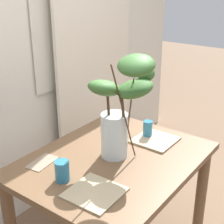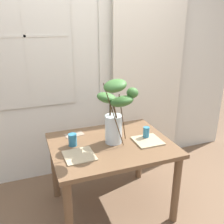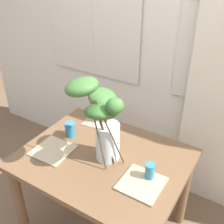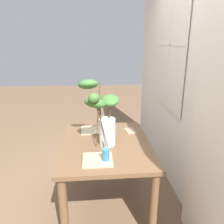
{
  "view_description": "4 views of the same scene",
  "coord_description": "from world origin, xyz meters",
  "px_view_note": "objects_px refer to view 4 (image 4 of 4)",
  "views": [
    {
      "loc": [
        -1.41,
        -1.03,
        1.76
      ],
      "look_at": [
        0.08,
        0.07,
        1.0
      ],
      "focal_mm": 54.21,
      "sensor_mm": 36.0,
      "label": 1
    },
    {
      "loc": [
        -0.72,
        -1.96,
        1.83
      ],
      "look_at": [
        0.02,
        0.04,
        1.04
      ],
      "focal_mm": 39.78,
      "sensor_mm": 36.0,
      "label": 2
    },
    {
      "loc": [
        0.81,
        -1.21,
        1.99
      ],
      "look_at": [
        0.08,
        -0.01,
        1.14
      ],
      "focal_mm": 44.2,
      "sensor_mm": 36.0,
      "label": 3
    },
    {
      "loc": [
        2.01,
        -0.12,
        1.72
      ],
      "look_at": [
        0.08,
        0.06,
        1.1
      ],
      "focal_mm": 35.37,
      "sensor_mm": 36.0,
      "label": 4
    }
  ],
  "objects_px": {
    "vase_with_branches": "(102,113)",
    "drinking_glass_blue_left": "(111,125)",
    "drinking_glass_blue_right": "(106,155)",
    "plate_square_left": "(92,130)",
    "plate_square_right": "(98,160)",
    "dining_table": "(106,154)"
  },
  "relations": [
    {
      "from": "vase_with_branches",
      "to": "drinking_glass_blue_right",
      "type": "distance_m",
      "value": 0.42
    },
    {
      "from": "vase_with_branches",
      "to": "plate_square_right",
      "type": "distance_m",
      "value": 0.45
    },
    {
      "from": "dining_table",
      "to": "plate_square_left",
      "type": "distance_m",
      "value": 0.38
    },
    {
      "from": "vase_with_branches",
      "to": "drinking_glass_blue_left",
      "type": "xyz_separation_m",
      "value": [
        -0.37,
        0.11,
        -0.26
      ]
    },
    {
      "from": "drinking_glass_blue_left",
      "to": "drinking_glass_blue_right",
      "type": "relative_size",
      "value": 0.99
    },
    {
      "from": "vase_with_branches",
      "to": "dining_table",
      "type": "bearing_deg",
      "value": 124.45
    },
    {
      "from": "vase_with_branches",
      "to": "drinking_glass_blue_left",
      "type": "height_order",
      "value": "vase_with_branches"
    },
    {
      "from": "dining_table",
      "to": "drinking_glass_blue_right",
      "type": "xyz_separation_m",
      "value": [
        0.36,
        -0.02,
        0.18
      ]
    },
    {
      "from": "plate_square_right",
      "to": "vase_with_branches",
      "type": "bearing_deg",
      "value": 170.14
    },
    {
      "from": "plate_square_left",
      "to": "plate_square_right",
      "type": "xyz_separation_m",
      "value": [
        0.67,
        0.04,
        0.0
      ]
    },
    {
      "from": "vase_with_branches",
      "to": "drinking_glass_blue_left",
      "type": "distance_m",
      "value": 0.47
    },
    {
      "from": "dining_table",
      "to": "plate_square_left",
      "type": "xyz_separation_m",
      "value": [
        -0.34,
        -0.13,
        0.13
      ]
    },
    {
      "from": "drinking_glass_blue_right",
      "to": "drinking_glass_blue_left",
      "type": "bearing_deg",
      "value": 171.99
    },
    {
      "from": "drinking_glass_blue_left",
      "to": "vase_with_branches",
      "type": "bearing_deg",
      "value": -17.09
    },
    {
      "from": "plate_square_left",
      "to": "drinking_glass_blue_right",
      "type": "bearing_deg",
      "value": 9.04
    },
    {
      "from": "vase_with_branches",
      "to": "plate_square_left",
      "type": "height_order",
      "value": "vase_with_branches"
    },
    {
      "from": "plate_square_left",
      "to": "plate_square_right",
      "type": "bearing_deg",
      "value": 3.45
    },
    {
      "from": "vase_with_branches",
      "to": "plate_square_right",
      "type": "relative_size",
      "value": 2.65
    },
    {
      "from": "drinking_glass_blue_right",
      "to": "plate_square_left",
      "type": "distance_m",
      "value": 0.7
    },
    {
      "from": "plate_square_right",
      "to": "plate_square_left",
      "type": "bearing_deg",
      "value": -176.55
    },
    {
      "from": "drinking_glass_blue_right",
      "to": "plate_square_right",
      "type": "xyz_separation_m",
      "value": [
        -0.02,
        -0.07,
        -0.05
      ]
    },
    {
      "from": "dining_table",
      "to": "drinking_glass_blue_left",
      "type": "relative_size",
      "value": 9.81
    }
  ]
}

